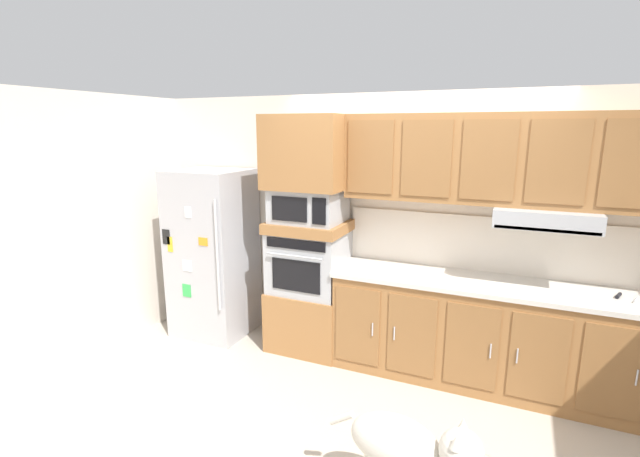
# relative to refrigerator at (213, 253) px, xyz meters

# --- Properties ---
(ground_plane) EXTENTS (9.60, 9.60, 0.00)m
(ground_plane) POSITION_rel_refrigerator_xyz_m (2.03, -0.68, -0.88)
(ground_plane) COLOR #B2A899
(back_kitchen_wall) EXTENTS (6.20, 0.12, 2.50)m
(back_kitchen_wall) POSITION_rel_refrigerator_xyz_m (2.03, 0.43, 0.37)
(back_kitchen_wall) COLOR silver
(back_kitchen_wall) RESTS_ON ground
(side_panel_left) EXTENTS (0.12, 7.10, 2.50)m
(side_panel_left) POSITION_rel_refrigerator_xyz_m (-0.77, -0.68, 0.37)
(side_panel_left) COLOR silver
(side_panel_left) RESTS_ON ground
(refrigerator) EXTENTS (0.76, 0.73, 1.76)m
(refrigerator) POSITION_rel_refrigerator_xyz_m (0.00, 0.00, 0.00)
(refrigerator) COLOR #ADADB2
(refrigerator) RESTS_ON ground
(oven_base_cabinet) EXTENTS (0.74, 0.62, 0.60)m
(oven_base_cabinet) POSITION_rel_refrigerator_xyz_m (1.10, 0.07, -0.58)
(oven_base_cabinet) COLOR #996638
(oven_base_cabinet) RESTS_ON ground
(built_in_oven) EXTENTS (0.70, 0.62, 0.60)m
(built_in_oven) POSITION_rel_refrigerator_xyz_m (1.10, 0.07, 0.02)
(built_in_oven) COLOR #A8AAAF
(built_in_oven) RESTS_ON oven_base_cabinet
(appliance_mid_shelf) EXTENTS (0.74, 0.62, 0.10)m
(appliance_mid_shelf) POSITION_rel_refrigerator_xyz_m (1.10, 0.07, 0.37)
(appliance_mid_shelf) COLOR #996638
(appliance_mid_shelf) RESTS_ON built_in_oven
(microwave) EXTENTS (0.64, 0.54, 0.32)m
(microwave) POSITION_rel_refrigerator_xyz_m (1.10, 0.07, 0.58)
(microwave) COLOR #A8AAAF
(microwave) RESTS_ON appliance_mid_shelf
(appliance_upper_cabinet) EXTENTS (0.74, 0.62, 0.68)m
(appliance_upper_cabinet) POSITION_rel_refrigerator_xyz_m (1.10, 0.07, 1.08)
(appliance_upper_cabinet) COLOR #996638
(appliance_upper_cabinet) RESTS_ON microwave
(lower_cabinet_run) EXTENTS (2.91, 0.63, 0.88)m
(lower_cabinet_run) POSITION_rel_refrigerator_xyz_m (2.92, 0.07, -0.44)
(lower_cabinet_run) COLOR #996638
(lower_cabinet_run) RESTS_ON ground
(countertop_slab) EXTENTS (2.95, 0.64, 0.04)m
(countertop_slab) POSITION_rel_refrigerator_xyz_m (2.92, 0.07, 0.02)
(countertop_slab) COLOR beige
(countertop_slab) RESTS_ON lower_cabinet_run
(backsplash_panel) EXTENTS (2.95, 0.02, 0.50)m
(backsplash_panel) POSITION_rel_refrigerator_xyz_m (2.92, 0.36, 0.29)
(backsplash_panel) COLOR white
(backsplash_panel) RESTS_ON countertop_slab
(upper_cabinet_with_hood) EXTENTS (2.91, 0.48, 0.88)m
(upper_cabinet_with_hood) POSITION_rel_refrigerator_xyz_m (2.94, 0.19, 1.02)
(upper_cabinet_with_hood) COLOR #996638
(upper_cabinet_with_hood) RESTS_ON backsplash_panel
(screwdriver) EXTENTS (0.16, 0.15, 0.03)m
(screwdriver) POSITION_rel_refrigerator_xyz_m (3.69, 0.09, 0.05)
(screwdriver) COLOR black
(screwdriver) RESTS_ON countertop_slab
(dog) EXTENTS (0.96, 0.34, 0.68)m
(dog) POSITION_rel_refrigerator_xyz_m (2.48, -1.60, -0.43)
(dog) COLOR beige
(dog) RESTS_ON ground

